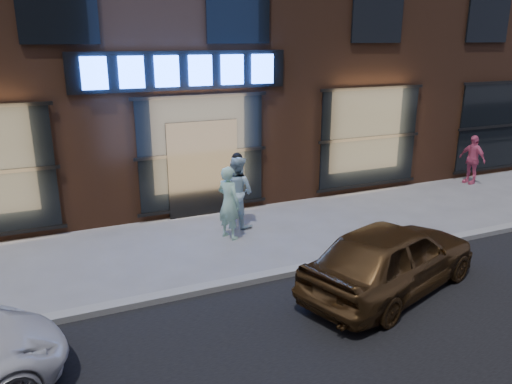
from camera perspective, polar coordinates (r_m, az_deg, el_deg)
ground at (r=9.51m, az=1.46°, el=-9.87°), size 90.00×90.00×0.00m
curb at (r=9.48m, az=1.46°, el=-9.55°), size 60.00×0.25×0.12m
storefront_building at (r=16.09m, az=-11.24°, el=19.81°), size 30.20×8.28×10.30m
man_bowtie at (r=11.08m, az=-3.13°, el=-1.24°), size 0.62×0.72×1.66m
man_cap at (r=11.82m, az=-2.14°, el=0.10°), size 0.95×1.04×1.71m
passerby at (r=16.76m, az=23.45°, el=3.44°), size 0.49×0.93×1.51m
gold_sedan at (r=9.14m, az=15.20°, el=-7.20°), size 4.09×2.68×1.30m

